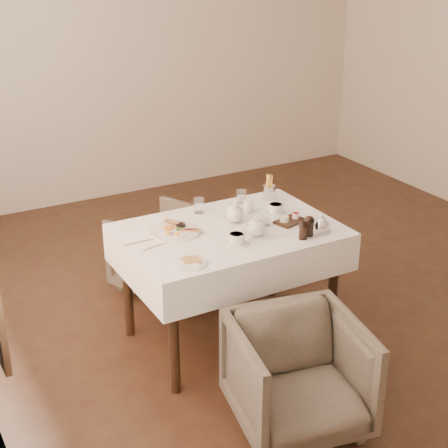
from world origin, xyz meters
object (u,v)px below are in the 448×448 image
armchair_near (298,376)px  breakfast_plate (174,230)px  armchair_far (166,252)px  table (229,247)px  teapot_centre (234,212)px

armchair_near → breakfast_plate: 1.14m
armchair_far → breakfast_plate: 0.85m
armchair_near → table: bearing=94.7°
table → teapot_centre: (0.08, 0.08, 0.18)m
breakfast_plate → armchair_near: bearing=-79.4°
armchair_far → teapot_centre: size_ratio=3.94×
table → armchair_far: (-0.07, 0.79, -0.35)m
armchair_far → breakfast_plate: size_ratio=2.11×
armchair_far → breakfast_plate: breakfast_plate is taller
breakfast_plate → teapot_centre: 0.39m
armchair_near → armchair_far: bearing=100.1°
armchair_near → breakfast_plate: size_ratio=2.18×
table → breakfast_plate: breakfast_plate is taller
armchair_near → breakfast_plate: (-0.21, 1.02, 0.46)m
armchair_far → breakfast_plate: (-0.23, -0.66, 0.47)m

